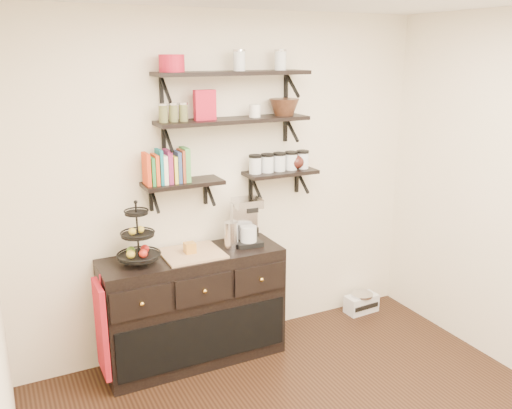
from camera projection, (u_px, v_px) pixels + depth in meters
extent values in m
cube|color=white|center=(228.00, 185.00, 4.38)|extent=(3.50, 0.02, 2.70)
cube|color=black|center=(233.00, 73.00, 4.02)|extent=(1.20, 0.27, 0.03)
cube|color=black|center=(161.00, 90.00, 3.93)|extent=(0.02, 0.03, 0.20)
cube|color=black|center=(286.00, 86.00, 4.38)|extent=(0.02, 0.03, 0.20)
cube|color=black|center=(234.00, 120.00, 4.12)|extent=(1.20, 0.27, 0.03)
cube|color=black|center=(164.00, 138.00, 4.03)|extent=(0.02, 0.03, 0.20)
cube|color=black|center=(285.00, 129.00, 4.47)|extent=(0.02, 0.03, 0.20)
cube|color=black|center=(183.00, 183.00, 4.07)|extent=(0.60, 0.25, 0.03)
cube|color=black|center=(151.00, 198.00, 4.10)|extent=(0.02, 0.03, 0.20)
cube|color=black|center=(205.00, 192.00, 4.29)|extent=(0.03, 0.03, 0.20)
cube|color=black|center=(281.00, 173.00, 4.43)|extent=(0.60, 0.25, 0.03)
cube|color=black|center=(251.00, 186.00, 4.46)|extent=(0.03, 0.03, 0.20)
cube|color=black|center=(297.00, 181.00, 4.65)|extent=(0.02, 0.03, 0.20)
cube|color=red|center=(148.00, 171.00, 3.93)|extent=(0.02, 0.15, 0.20)
cube|color=#237936|center=(153.00, 168.00, 3.94)|extent=(0.03, 0.15, 0.24)
cube|color=#DB481B|center=(158.00, 170.00, 3.96)|extent=(0.04, 0.15, 0.21)
cube|color=#137182|center=(162.00, 167.00, 3.97)|extent=(0.03, 0.15, 0.25)
cube|color=#FAF2CE|center=(167.00, 168.00, 3.99)|extent=(0.03, 0.15, 0.22)
cube|color=#872154|center=(172.00, 165.00, 4.00)|extent=(0.04, 0.15, 0.26)
cube|color=yellow|center=(177.00, 167.00, 4.02)|extent=(0.03, 0.15, 0.23)
cube|color=navy|center=(182.00, 168.00, 4.04)|extent=(0.03, 0.15, 0.20)
cube|color=#984225|center=(187.00, 165.00, 4.05)|extent=(0.04, 0.15, 0.24)
cube|color=#4C9D4B|center=(192.00, 167.00, 4.07)|extent=(0.03, 0.15, 0.21)
cylinder|color=silver|center=(255.00, 165.00, 4.31)|extent=(0.10, 0.10, 0.13)
cylinder|color=silver|center=(267.00, 164.00, 4.36)|extent=(0.10, 0.10, 0.13)
cylinder|color=silver|center=(279.00, 163.00, 4.41)|extent=(0.10, 0.10, 0.13)
cylinder|color=silver|center=(291.00, 162.00, 4.45)|extent=(0.10, 0.10, 0.13)
cylinder|color=silver|center=(303.00, 161.00, 4.50)|extent=(0.10, 0.10, 0.13)
cube|color=black|center=(194.00, 308.00, 4.25)|extent=(1.40, 0.45, 0.90)
cube|color=tan|center=(192.00, 253.00, 4.12)|extent=(0.45, 0.41, 0.02)
sphere|color=gold|center=(142.00, 304.00, 3.76)|extent=(0.04, 0.04, 0.04)
sphere|color=gold|center=(205.00, 291.00, 3.96)|extent=(0.04, 0.04, 0.04)
sphere|color=gold|center=(262.00, 280.00, 4.16)|extent=(0.04, 0.04, 0.04)
cylinder|color=black|center=(138.00, 234.00, 3.89)|extent=(0.01, 0.01, 0.46)
cylinder|color=black|center=(139.00, 256.00, 3.94)|extent=(0.31, 0.31, 0.01)
cylinder|color=black|center=(138.00, 235.00, 3.89)|extent=(0.24, 0.24, 0.02)
cylinder|color=black|center=(136.00, 213.00, 3.85)|extent=(0.16, 0.16, 0.02)
sphere|color=#B21914|center=(145.00, 249.00, 3.98)|extent=(0.06, 0.06, 0.06)
sphere|color=gold|center=(132.00, 231.00, 3.87)|extent=(0.05, 0.05, 0.05)
cube|color=#BD7E2B|center=(190.00, 248.00, 4.10)|extent=(0.08, 0.08, 0.08)
cube|color=black|center=(247.00, 243.00, 4.32)|extent=(0.22, 0.20, 0.04)
cube|color=silver|center=(244.00, 221.00, 4.33)|extent=(0.21, 0.09, 0.32)
cube|color=silver|center=(247.00, 203.00, 4.23)|extent=(0.22, 0.20, 0.07)
cylinder|color=silver|center=(248.00, 234.00, 4.28)|extent=(0.14, 0.14, 0.12)
cylinder|color=silver|center=(231.00, 235.00, 4.21)|extent=(0.11, 0.11, 0.22)
cube|color=#A31123|center=(101.00, 329.00, 3.84)|extent=(0.04, 0.30, 0.69)
cube|color=silver|center=(361.00, 304.00, 5.14)|extent=(0.32, 0.17, 0.17)
cylinder|color=silver|center=(362.00, 294.00, 5.11)|extent=(0.22, 0.22, 0.02)
cube|color=black|center=(367.00, 307.00, 5.07)|extent=(0.27, 0.02, 0.04)
cube|color=#B2142A|center=(205.00, 105.00, 3.98)|extent=(0.16, 0.06, 0.22)
cylinder|color=white|center=(255.00, 111.00, 4.17)|extent=(0.09, 0.09, 0.10)
cylinder|color=#B2142A|center=(172.00, 63.00, 3.80)|extent=(0.18, 0.18, 0.12)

